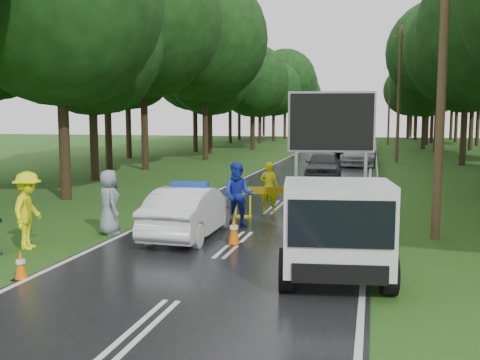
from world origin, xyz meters
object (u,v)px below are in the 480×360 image
(queue_car_second, at_px, (360,154))
(queue_car_fourth, at_px, (344,145))
(queue_car_first, at_px, (324,165))
(barrier, at_px, (272,194))
(queue_car_third, at_px, (346,149))
(civilian, at_px, (238,195))
(police_sedan, at_px, (190,212))
(officer, at_px, (269,187))
(work_truck, at_px, (333,225))

(queue_car_second, height_order, queue_car_fourth, queue_car_fourth)
(queue_car_fourth, bearing_deg, queue_car_first, -91.71)
(queue_car_second, bearing_deg, barrier, -92.56)
(barrier, height_order, queue_car_second, queue_car_second)
(queue_car_second, height_order, queue_car_third, queue_car_second)
(civilian, height_order, queue_car_fourth, civilian)
(police_sedan, distance_m, queue_car_first, 15.02)
(queue_car_second, bearing_deg, queue_car_fourth, 102.00)
(queue_car_first, height_order, queue_car_third, queue_car_first)
(queue_car_second, bearing_deg, civilian, -93.86)
(officer, distance_m, queue_car_fourth, 32.39)
(police_sedan, distance_m, officer, 4.58)
(police_sedan, height_order, queue_car_second, queue_car_second)
(queue_car_third, bearing_deg, police_sedan, -92.86)
(work_truck, height_order, queue_car_first, work_truck)
(queue_car_third, distance_m, queue_car_fourth, 6.24)
(barrier, relative_size, queue_car_third, 0.44)
(barrier, xyz_separation_m, queue_car_fourth, (0.54, 33.38, 0.02))
(civilian, height_order, queue_car_first, civilian)
(queue_car_second, distance_m, queue_car_third, 6.53)
(queue_car_first, bearing_deg, officer, -97.45)
(queue_car_second, bearing_deg, queue_car_first, -96.35)
(officer, bearing_deg, queue_car_second, -95.92)
(officer, bearing_deg, work_truck, 113.24)
(queue_car_fourth, bearing_deg, barrier, -92.97)
(police_sedan, xyz_separation_m, queue_car_third, (2.73, 30.52, 0.07))
(barrier, distance_m, queue_car_first, 11.49)
(queue_car_second, xyz_separation_m, queue_car_fourth, (-1.80, 12.62, 0.00))
(civilian, height_order, queue_car_second, civilian)
(barrier, bearing_deg, civilian, -125.43)
(civilian, bearing_deg, queue_car_first, 81.13)
(work_truck, distance_m, queue_car_third, 33.10)
(work_truck, relative_size, barrier, 2.08)
(queue_car_first, bearing_deg, work_truck, -86.38)
(civilian, distance_m, queue_car_first, 13.30)
(police_sedan, bearing_deg, queue_car_second, -99.34)
(queue_car_second, bearing_deg, officer, -93.74)
(queue_car_second, bearing_deg, police_sedan, -95.62)
(police_sedan, relative_size, officer, 2.38)
(police_sedan, relative_size, queue_car_third, 0.77)
(barrier, xyz_separation_m, queue_car_second, (2.34, 20.76, 0.02))
(officer, bearing_deg, barrier, 108.32)
(queue_car_third, bearing_deg, queue_car_first, -89.09)
(police_sedan, height_order, queue_car_fourth, queue_car_fourth)
(queue_car_fourth, bearing_deg, officer, -93.52)
(officer, xyz_separation_m, queue_car_second, (2.64, 19.76, -0.09))
(officer, bearing_deg, queue_car_fourth, -89.79)
(police_sedan, distance_m, barrier, 3.77)
(officer, xyz_separation_m, queue_car_third, (1.34, 26.16, -0.12))
(barrier, relative_size, queue_car_second, 0.44)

